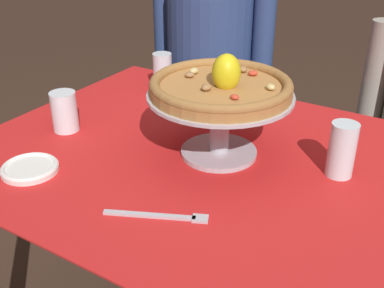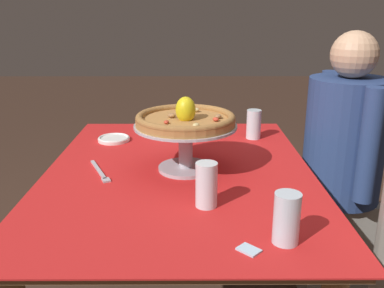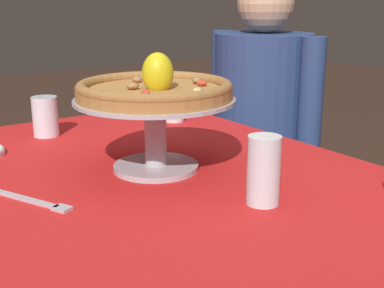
% 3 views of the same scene
% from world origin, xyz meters
% --- Properties ---
extents(dining_table, '(1.20, 0.90, 0.76)m').
position_xyz_m(dining_table, '(0.00, 0.00, 0.65)').
color(dining_table, olive).
rests_on(dining_table, ground).
extents(pizza_stand, '(0.34, 0.34, 0.16)m').
position_xyz_m(pizza_stand, '(-0.01, 0.02, 0.87)').
color(pizza_stand, '#B7B7C1').
rests_on(pizza_stand, dining_table).
extents(pizza, '(0.33, 0.33, 0.10)m').
position_xyz_m(pizza, '(-0.01, 0.02, 0.94)').
color(pizza, '#AD753D').
rests_on(pizza, pizza_stand).
extents(water_glass_side_left, '(0.07, 0.07, 0.11)m').
position_xyz_m(water_glass_side_left, '(-0.42, -0.07, 0.81)').
color(water_glass_side_left, white).
rests_on(water_glass_side_left, dining_table).
extents(water_glass_back_left, '(0.06, 0.06, 0.12)m').
position_xyz_m(water_glass_back_left, '(-0.37, 0.30, 0.82)').
color(water_glass_back_left, silver).
rests_on(water_glass_back_left, dining_table).
extents(water_glass_side_right, '(0.06, 0.06, 0.13)m').
position_xyz_m(water_glass_side_right, '(0.27, 0.08, 0.82)').
color(water_glass_side_right, silver).
rests_on(water_glass_side_right, dining_table).
extents(side_plate, '(0.13, 0.13, 0.02)m').
position_xyz_m(side_plate, '(-0.34, -0.28, 0.77)').
color(side_plate, white).
rests_on(side_plate, dining_table).
extents(dinner_fork, '(0.20, 0.11, 0.01)m').
position_xyz_m(dinner_fork, '(0.02, -0.26, 0.77)').
color(dinner_fork, '#B7B7C1').
rests_on(dinner_fork, dining_table).
extents(diner_left, '(0.50, 0.37, 1.20)m').
position_xyz_m(diner_left, '(-0.42, 0.71, 0.58)').
color(diner_left, gray).
rests_on(diner_left, ground).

